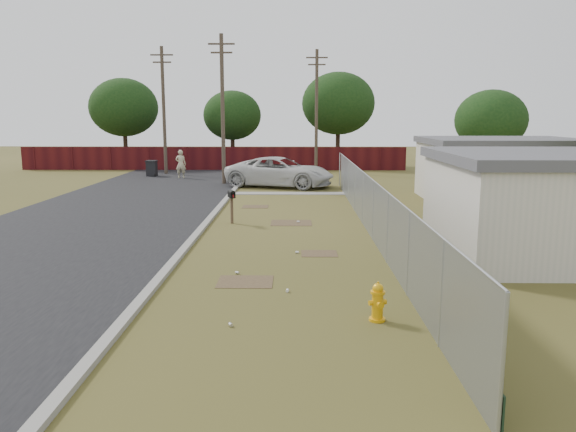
{
  "coord_description": "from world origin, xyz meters",
  "views": [
    {
      "loc": [
        0.48,
        -18.69,
        4.14
      ],
      "look_at": [
        0.24,
        -1.61,
        1.1
      ],
      "focal_mm": 35.0,
      "sensor_mm": 36.0,
      "label": 1
    }
  ],
  "objects_px": {
    "pickup_truck": "(280,172)",
    "trash_bin": "(152,168)",
    "mailbox": "(232,197)",
    "pedestrian": "(181,164)",
    "fire_hydrant": "(378,303)"
  },
  "relations": [
    {
      "from": "pedestrian",
      "to": "trash_bin",
      "type": "bearing_deg",
      "value": -29.22
    },
    {
      "from": "mailbox",
      "to": "fire_hydrant",
      "type": "bearing_deg",
      "value": -68.44
    },
    {
      "from": "pedestrian",
      "to": "pickup_truck",
      "type": "bearing_deg",
      "value": 145.28
    },
    {
      "from": "mailbox",
      "to": "pedestrian",
      "type": "xyz_separation_m",
      "value": [
        -5.28,
        16.21,
        -0.08
      ]
    },
    {
      "from": "pedestrian",
      "to": "trash_bin",
      "type": "distance_m",
      "value": 2.64
    },
    {
      "from": "mailbox",
      "to": "pickup_truck",
      "type": "xyz_separation_m",
      "value": [
        1.56,
        11.65,
        -0.16
      ]
    },
    {
      "from": "pickup_truck",
      "to": "pedestrian",
      "type": "distance_m",
      "value": 8.22
    },
    {
      "from": "fire_hydrant",
      "to": "pedestrian",
      "type": "relative_size",
      "value": 0.43
    },
    {
      "from": "fire_hydrant",
      "to": "mailbox",
      "type": "height_order",
      "value": "mailbox"
    },
    {
      "from": "mailbox",
      "to": "trash_bin",
      "type": "xyz_separation_m",
      "value": [
        -7.58,
        17.44,
        -0.47
      ]
    },
    {
      "from": "mailbox",
      "to": "pedestrian",
      "type": "relative_size",
      "value": 0.69
    },
    {
      "from": "fire_hydrant",
      "to": "pedestrian",
      "type": "xyz_separation_m",
      "value": [
        -9.46,
        26.79,
        0.57
      ]
    },
    {
      "from": "mailbox",
      "to": "trash_bin",
      "type": "distance_m",
      "value": 19.02
    },
    {
      "from": "fire_hydrant",
      "to": "mailbox",
      "type": "relative_size",
      "value": 0.63
    },
    {
      "from": "pickup_truck",
      "to": "trash_bin",
      "type": "height_order",
      "value": "pickup_truck"
    }
  ]
}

